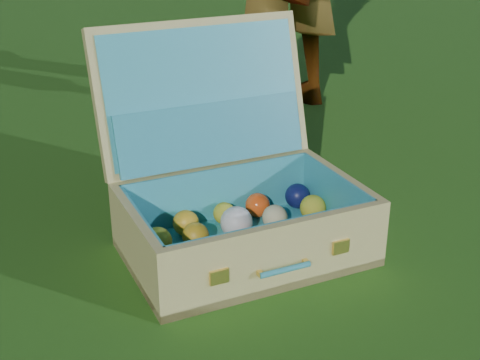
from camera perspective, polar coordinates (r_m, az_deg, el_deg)
name	(u,v)px	position (r m, az deg, el deg)	size (l,w,h in m)	color
ground	(258,229)	(1.78, 1.56, -4.17)	(60.00, 60.00, 0.00)	#215114
suitcase	(231,187)	(1.66, -0.80, -0.61)	(0.68, 0.65, 0.53)	tan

